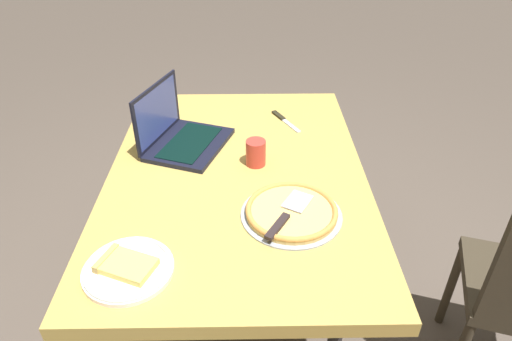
# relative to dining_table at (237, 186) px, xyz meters

# --- Properties ---
(ground_plane) EXTENTS (12.00, 12.00, 0.00)m
(ground_plane) POSITION_rel_dining_table_xyz_m (0.00, 0.00, -0.68)
(ground_plane) COLOR brown
(dining_table) EXTENTS (1.31, 0.91, 0.74)m
(dining_table) POSITION_rel_dining_table_xyz_m (0.00, 0.00, 0.00)
(dining_table) COLOR tan
(dining_table) RESTS_ON ground_plane
(laptop) EXTENTS (0.39, 0.35, 0.24)m
(laptop) POSITION_rel_dining_table_xyz_m (0.19, 0.22, 0.11)
(laptop) COLOR black
(laptop) RESTS_ON dining_table
(pizza_plate) EXTENTS (0.24, 0.24, 0.04)m
(pizza_plate) POSITION_rel_dining_table_xyz_m (-0.48, 0.28, 0.08)
(pizza_plate) COLOR white
(pizza_plate) RESTS_ON dining_table
(pizza_tray) EXTENTS (0.32, 0.32, 0.03)m
(pizza_tray) POSITION_rel_dining_table_xyz_m (-0.25, -0.17, 0.08)
(pizza_tray) COLOR #97A0AB
(pizza_tray) RESTS_ON dining_table
(table_knife) EXTENTS (0.19, 0.11, 0.01)m
(table_knife) POSITION_rel_dining_table_xyz_m (0.39, -0.19, 0.07)
(table_knife) COLOR silver
(table_knife) RESTS_ON dining_table
(drink_cup) EXTENTS (0.07, 0.07, 0.10)m
(drink_cup) POSITION_rel_dining_table_xyz_m (0.05, -0.07, 0.11)
(drink_cup) COLOR #C1392E
(drink_cup) RESTS_ON dining_table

